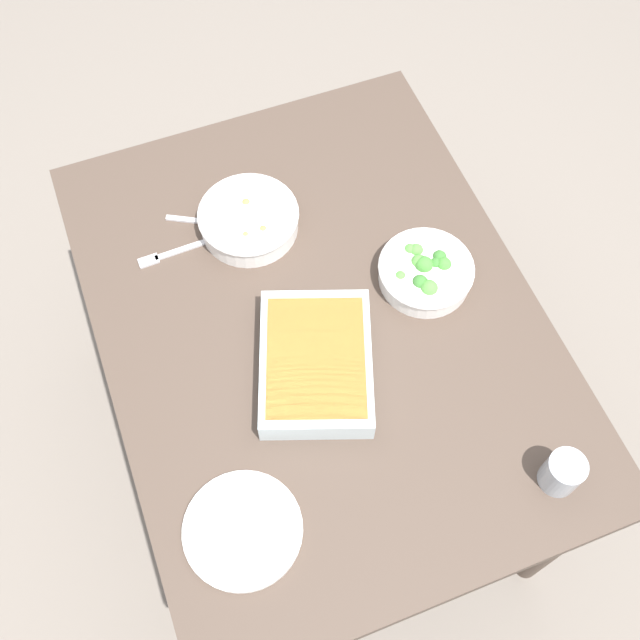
{
  "coord_description": "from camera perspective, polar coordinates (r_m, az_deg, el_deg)",
  "views": [
    {
      "loc": [
        -0.71,
        0.27,
        2.15
      ],
      "look_at": [
        0.0,
        0.0,
        0.74
      ],
      "focal_mm": 42.89,
      "sensor_mm": 36.0,
      "label": 1
    }
  ],
  "objects": [
    {
      "name": "ground_plane",
      "position": [
        2.28,
        0.0,
        -8.88
      ],
      "size": [
        6.0,
        6.0,
        0.0
      ],
      "primitive_type": "plane",
      "color": "slate"
    },
    {
      "name": "dining_table",
      "position": [
        1.68,
        0.0,
        -1.46
      ],
      "size": [
        1.2,
        0.9,
        0.74
      ],
      "color": "#4C3D33",
      "rests_on": "ground_plane"
    },
    {
      "name": "stew_bowl",
      "position": [
        1.7,
        -5.34,
        7.5
      ],
      "size": [
        0.22,
        0.22,
        0.06
      ],
      "color": "white",
      "rests_on": "dining_table"
    },
    {
      "name": "broccoli_bowl",
      "position": [
        1.64,
        7.87,
        3.61
      ],
      "size": [
        0.2,
        0.2,
        0.07
      ],
      "color": "white",
      "rests_on": "dining_table"
    },
    {
      "name": "baking_dish",
      "position": [
        1.52,
        -0.31,
        -3.15
      ],
      "size": [
        0.36,
        0.31,
        0.06
      ],
      "color": "silver",
      "rests_on": "dining_table"
    },
    {
      "name": "drink_cup",
      "position": [
        1.5,
        17.59,
        -10.84
      ],
      "size": [
        0.07,
        0.07,
        0.08
      ],
      "color": "#B2BCC6",
      "rests_on": "dining_table"
    },
    {
      "name": "side_plate",
      "position": [
        1.44,
        -5.79,
        -15.32
      ],
      "size": [
        0.22,
        0.22,
        0.01
      ],
      "primitive_type": "cylinder",
      "color": "white",
      "rests_on": "dining_table"
    },
    {
      "name": "spoon_by_stew",
      "position": [
        1.74,
        -7.81,
        7.22
      ],
      "size": [
        0.1,
        0.16,
        0.01
      ],
      "color": "silver",
      "rests_on": "dining_table"
    },
    {
      "name": "fork_on_table",
      "position": [
        1.71,
        -11.02,
        4.92
      ],
      "size": [
        0.03,
        0.18,
        0.01
      ],
      "color": "silver",
      "rests_on": "dining_table"
    }
  ]
}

